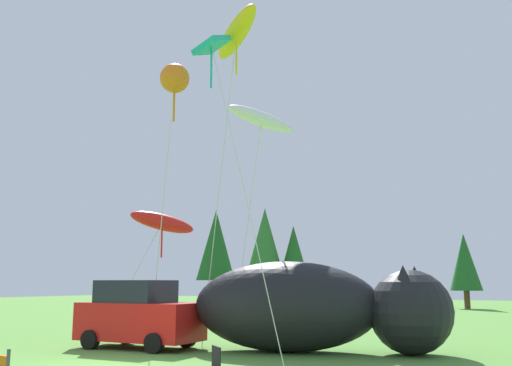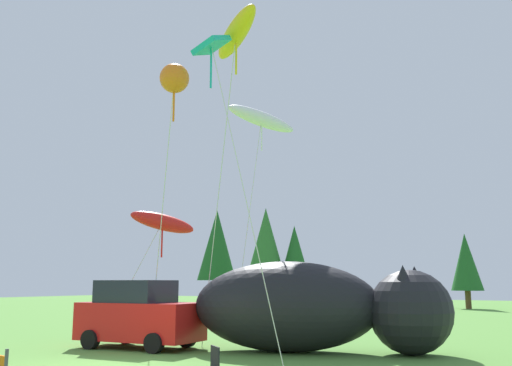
{
  "view_description": "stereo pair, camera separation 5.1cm",
  "coord_description": "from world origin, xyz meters",
  "px_view_note": "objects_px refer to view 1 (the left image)",
  "views": [
    {
      "loc": [
        10.49,
        -10.54,
        2.03
      ],
      "look_at": [
        0.84,
        5.89,
        5.36
      ],
      "focal_mm": 40.0,
      "sensor_mm": 36.0,
      "label": 1
    },
    {
      "loc": [
        10.53,
        -10.51,
        2.03
      ],
      "look_at": [
        0.84,
        5.89,
        5.36
      ],
      "focal_mm": 40.0,
      "sensor_mm": 36.0,
      "label": 2
    }
  ],
  "objects_px": {
    "kite_red_lizard": "(162,223)",
    "kite_yellow_hero": "(236,34)",
    "kite_teal_diamond": "(213,51)",
    "kite_white_ghost": "(261,119)",
    "parked_car": "(139,315)",
    "inflatable_cat": "(314,310)",
    "kite_orange_flower": "(175,79)"
  },
  "relations": [
    {
      "from": "inflatable_cat",
      "to": "kite_yellow_hero",
      "type": "bearing_deg",
      "value": -140.14
    },
    {
      "from": "kite_red_lizard",
      "to": "kite_orange_flower",
      "type": "height_order",
      "value": "kite_orange_flower"
    },
    {
      "from": "kite_white_ghost",
      "to": "parked_car",
      "type": "bearing_deg",
      "value": -105.0
    },
    {
      "from": "inflatable_cat",
      "to": "parked_car",
      "type": "bearing_deg",
      "value": 179.91
    },
    {
      "from": "inflatable_cat",
      "to": "kite_red_lizard",
      "type": "height_order",
      "value": "kite_red_lizard"
    },
    {
      "from": "kite_teal_diamond",
      "to": "kite_orange_flower",
      "type": "bearing_deg",
      "value": -160.96
    },
    {
      "from": "parked_car",
      "to": "inflatable_cat",
      "type": "height_order",
      "value": "inflatable_cat"
    },
    {
      "from": "parked_car",
      "to": "kite_yellow_hero",
      "type": "relative_size",
      "value": 0.4
    },
    {
      "from": "inflatable_cat",
      "to": "kite_white_ghost",
      "type": "relative_size",
      "value": 0.84
    },
    {
      "from": "kite_red_lizard",
      "to": "kite_yellow_hero",
      "type": "bearing_deg",
      "value": -29.8
    },
    {
      "from": "kite_yellow_hero",
      "to": "kite_red_lizard",
      "type": "relative_size",
      "value": 2.08
    },
    {
      "from": "kite_red_lizard",
      "to": "kite_orange_flower",
      "type": "distance_m",
      "value": 6.51
    },
    {
      "from": "parked_car",
      "to": "kite_red_lizard",
      "type": "xyz_separation_m",
      "value": [
        -1.2,
        2.44,
        3.21
      ]
    },
    {
      "from": "kite_teal_diamond",
      "to": "parked_car",
      "type": "bearing_deg",
      "value": 161.54
    },
    {
      "from": "parked_car",
      "to": "kite_teal_diamond",
      "type": "relative_size",
      "value": 0.43
    },
    {
      "from": "kite_teal_diamond",
      "to": "kite_red_lizard",
      "type": "relative_size",
      "value": 1.9
    },
    {
      "from": "kite_white_ghost",
      "to": "kite_orange_flower",
      "type": "xyz_separation_m",
      "value": [
        1.01,
        -6.84,
        -0.66
      ]
    },
    {
      "from": "parked_car",
      "to": "kite_teal_diamond",
      "type": "distance_m",
      "value": 8.48
    },
    {
      "from": "kite_orange_flower",
      "to": "kite_teal_diamond",
      "type": "bearing_deg",
      "value": 19.04
    },
    {
      "from": "kite_teal_diamond",
      "to": "kite_orange_flower",
      "type": "height_order",
      "value": "kite_teal_diamond"
    },
    {
      "from": "kite_teal_diamond",
      "to": "kite_white_ghost",
      "type": "bearing_deg",
      "value": 107.94
    },
    {
      "from": "parked_car",
      "to": "kite_orange_flower",
      "type": "distance_m",
      "value": 7.43
    },
    {
      "from": "parked_car",
      "to": "kite_red_lizard",
      "type": "distance_m",
      "value": 4.21
    },
    {
      "from": "parked_car",
      "to": "kite_orange_flower",
      "type": "xyz_separation_m",
      "value": [
        2.43,
        -1.54,
        6.85
      ]
    },
    {
      "from": "kite_yellow_hero",
      "to": "kite_red_lizard",
      "type": "bearing_deg",
      "value": 150.2
    },
    {
      "from": "kite_teal_diamond",
      "to": "kite_orange_flower",
      "type": "relative_size",
      "value": 1.1
    },
    {
      "from": "kite_white_ghost",
      "to": "kite_red_lizard",
      "type": "height_order",
      "value": "kite_white_ghost"
    },
    {
      "from": "inflatable_cat",
      "to": "kite_white_ghost",
      "type": "distance_m",
      "value": 8.98
    },
    {
      "from": "kite_teal_diamond",
      "to": "kite_red_lizard",
      "type": "bearing_deg",
      "value": 142.57
    },
    {
      "from": "kite_white_ghost",
      "to": "kite_yellow_hero",
      "type": "height_order",
      "value": "kite_yellow_hero"
    },
    {
      "from": "parked_car",
      "to": "kite_yellow_hero",
      "type": "bearing_deg",
      "value": -11.4
    },
    {
      "from": "kite_teal_diamond",
      "to": "kite_yellow_hero",
      "type": "bearing_deg",
      "value": 62.27
    }
  ]
}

